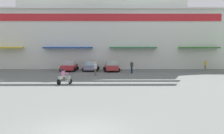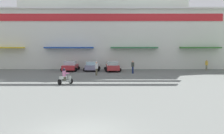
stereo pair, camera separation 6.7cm
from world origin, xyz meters
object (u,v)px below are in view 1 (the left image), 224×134
object	(u,v)px
parked_car_1	(91,66)
pedestrian_3	(132,66)
pedestrian_0	(95,68)
pedestrian_1	(205,64)
parked_car_2	(111,66)
parked_car_0	(69,66)
scooter_rider_1	(64,78)

from	to	relation	value
parked_car_1	pedestrian_3	size ratio (longest dim) A/B	2.31
pedestrian_0	pedestrian_3	distance (m)	5.19
parked_car_1	pedestrian_1	xyz separation A→B (m)	(17.00, 0.71, 0.19)
pedestrian_0	pedestrian_1	xyz separation A→B (m)	(16.00, 6.57, -0.09)
parked_car_2	pedestrian_3	size ratio (longest dim) A/B	2.41
pedestrian_3	parked_car_0	bearing A→B (deg)	158.09
pedestrian_0	pedestrian_3	world-z (taller)	pedestrian_0
parked_car_1	pedestrian_0	distance (m)	5.95
parked_car_1	parked_car_2	size ratio (longest dim) A/B	0.96
pedestrian_0	parked_car_0	bearing A→B (deg)	125.53
scooter_rider_1	pedestrian_1	size ratio (longest dim) A/B	0.97
parked_car_0	pedestrian_1	bearing A→B (deg)	2.17
parked_car_2	pedestrian_3	distance (m)	3.96
parked_car_0	parked_car_1	world-z (taller)	parked_car_0
scooter_rider_1	pedestrian_1	xyz separation A→B (m)	(18.54, 14.03, 0.26)
parked_car_2	parked_car_0	bearing A→B (deg)	174.13
parked_car_2	scooter_rider_1	world-z (taller)	scooter_rider_1
scooter_rider_1	pedestrian_3	xyz separation A→B (m)	(7.21, 9.72, 0.33)
pedestrian_3	pedestrian_1	bearing A→B (deg)	20.83
parked_car_0	scooter_rider_1	distance (m)	13.36
scooter_rider_1	pedestrian_3	world-z (taller)	pedestrian_3
pedestrian_0	pedestrian_3	xyz separation A→B (m)	(4.67, 2.26, -0.02)
parked_car_1	pedestrian_1	distance (m)	17.01
parked_car_0	pedestrian_3	size ratio (longest dim) A/B	2.60
pedestrian_3	pedestrian_0	bearing A→B (deg)	-154.19
parked_car_1	parked_car_2	xyz separation A→B (m)	(2.99, -0.68, 0.02)
parked_car_1	pedestrian_0	xyz separation A→B (m)	(0.99, -5.86, 0.28)
parked_car_0	parked_car_1	xyz separation A→B (m)	(3.15, 0.05, -0.04)
scooter_rider_1	pedestrian_1	distance (m)	23.25
scooter_rider_1	pedestrian_0	xyz separation A→B (m)	(2.54, 7.46, 0.35)
parked_car_2	pedestrian_0	bearing A→B (deg)	-111.12
pedestrian_1	parked_car_2	bearing A→B (deg)	-174.31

